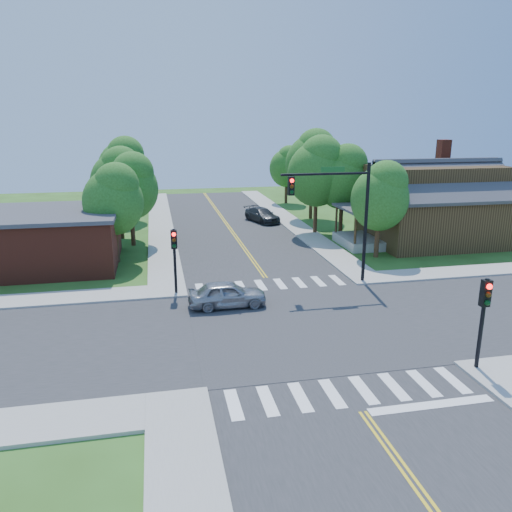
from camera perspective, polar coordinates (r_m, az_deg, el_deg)
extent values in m
plane|color=#31541A|center=(24.28, 5.02, -7.94)|extent=(100.00, 100.00, 0.00)
cube|color=#2D2D30|center=(24.27, 5.02, -7.90)|extent=(10.00, 90.00, 0.04)
cube|color=#2D2D30|center=(24.27, 5.02, -7.89)|extent=(90.00, 10.00, 0.04)
cube|color=#2D2D30|center=(24.28, 5.02, -7.94)|extent=(10.20, 10.20, 0.06)
cube|color=#9E9B93|center=(48.95, 3.61, 4.16)|extent=(2.20, 40.00, 0.14)
cube|color=#9E9B93|center=(47.30, -10.84, 3.52)|extent=(2.20, 40.00, 0.14)
cube|color=white|center=(29.23, -6.40, -3.76)|extent=(0.45, 2.00, 0.01)
cube|color=white|center=(29.35, -4.07, -3.62)|extent=(0.45, 2.00, 0.01)
cube|color=white|center=(29.52, -1.75, -3.48)|extent=(0.45, 2.00, 0.01)
cube|color=white|center=(29.73, 0.53, -3.33)|extent=(0.45, 2.00, 0.01)
cube|color=white|center=(29.99, 2.77, -3.18)|extent=(0.45, 2.00, 0.01)
cube|color=white|center=(30.30, 4.98, -3.03)|extent=(0.45, 2.00, 0.01)
cube|color=white|center=(30.65, 7.13, -2.87)|extent=(0.45, 2.00, 0.01)
cube|color=white|center=(31.04, 9.24, -2.72)|extent=(0.45, 2.00, 0.01)
cube|color=white|center=(18.04, -2.56, -16.58)|extent=(0.45, 2.00, 0.01)
cube|color=white|center=(18.23, 1.32, -16.20)|extent=(0.45, 2.00, 0.01)
cube|color=white|center=(18.50, 5.09, -15.75)|extent=(0.45, 2.00, 0.01)
cube|color=white|center=(18.84, 8.72, -15.26)|extent=(0.45, 2.00, 0.01)
cube|color=white|center=(19.25, 12.19, -14.73)|extent=(0.45, 2.00, 0.01)
cube|color=white|center=(19.73, 15.49, -14.17)|extent=(0.45, 2.00, 0.01)
cube|color=white|center=(20.26, 18.61, -13.61)|extent=(0.45, 2.00, 0.01)
cube|color=white|center=(20.85, 21.54, -13.03)|extent=(0.45, 2.00, 0.01)
cube|color=yellow|center=(48.95, -3.82, 4.13)|extent=(0.10, 37.50, 0.01)
cube|color=yellow|center=(48.97, -3.58, 4.14)|extent=(0.10, 37.50, 0.01)
cube|color=white|center=(19.02, 19.39, -15.87)|extent=(4.60, 0.45, 0.09)
cylinder|color=black|center=(30.13, 12.42, 3.56)|extent=(0.20, 0.20, 7.20)
cylinder|color=black|center=(28.71, 7.95, 9.27)|extent=(5.20, 0.14, 0.14)
cube|color=#19591E|center=(28.78, 8.77, 9.75)|extent=(1.40, 0.04, 0.30)
cube|color=black|center=(28.19, 4.03, 7.99)|extent=(0.34, 0.28, 1.05)
sphere|color=#FF0C0C|center=(27.99, 4.14, 8.58)|extent=(0.22, 0.22, 0.22)
sphere|color=#3F2605|center=(28.03, 4.12, 7.93)|extent=(0.22, 0.22, 0.22)
sphere|color=#05330F|center=(28.07, 4.11, 7.28)|extent=(0.22, 0.22, 0.22)
cylinder|color=black|center=(21.29, 24.36, -7.24)|extent=(0.16, 0.16, 3.80)
cube|color=black|center=(20.84, 24.76, -3.87)|extent=(0.34, 0.28, 1.05)
sphere|color=#FF0C0C|center=(20.62, 25.13, -3.19)|extent=(0.22, 0.22, 0.22)
sphere|color=#3F2605|center=(20.72, 25.03, -4.03)|extent=(0.22, 0.22, 0.22)
sphere|color=#05330F|center=(20.82, 24.93, -4.86)|extent=(0.22, 0.22, 0.22)
cylinder|color=black|center=(28.02, -9.25, -0.74)|extent=(0.16, 0.16, 3.80)
cube|color=black|center=(27.69, -9.37, 1.89)|extent=(0.34, 0.28, 1.05)
sphere|color=#FF0C0C|center=(27.45, -9.38, 2.45)|extent=(0.22, 0.22, 0.22)
sphere|color=#3F2605|center=(27.52, -9.35, 1.80)|extent=(0.22, 0.22, 0.22)
sphere|color=#05330F|center=(27.60, -9.32, 1.16)|extent=(0.22, 0.22, 0.22)
cube|color=black|center=(42.32, 19.59, 4.17)|extent=(10.00, 8.00, 4.00)
cube|color=#9E9B93|center=(39.81, 11.57, 1.66)|extent=(2.60, 4.50, 0.70)
cylinder|color=black|center=(37.32, 11.30, 2.73)|extent=(0.18, 0.18, 2.50)
cylinder|color=black|center=(40.95, 9.16, 3.95)|extent=(0.18, 0.18, 2.50)
cube|color=#38383D|center=(39.29, 11.77, 5.35)|extent=(2.80, 4.80, 0.18)
cube|color=maroon|center=(46.32, 20.24, 6.97)|extent=(0.90, 0.90, 7.11)
cube|color=maroon|center=(36.24, -23.51, 1.60)|extent=(10.00, 8.00, 3.50)
cube|color=#38383D|center=(35.88, -23.83, 4.47)|extent=(10.40, 8.40, 0.25)
cylinder|color=#382314|center=(36.57, 13.65, 1.83)|extent=(0.34, 0.34, 2.57)
ellipsoid|color=#285017|center=(36.02, 13.95, 6.32)|extent=(4.06, 3.85, 4.46)
sphere|color=#285017|center=(35.81, 14.65, 8.20)|extent=(2.97, 2.97, 2.97)
cylinder|color=#382314|center=(43.33, 9.67, 4.33)|extent=(0.34, 0.34, 2.86)
ellipsoid|color=#285017|center=(42.83, 9.87, 8.57)|extent=(4.51, 4.29, 4.96)
sphere|color=#285017|center=(42.62, 10.43, 10.35)|extent=(3.31, 3.31, 3.31)
cylinder|color=#382314|center=(49.85, 6.29, 6.13)|extent=(0.34, 0.34, 3.27)
ellipsoid|color=#285017|center=(49.39, 6.42, 10.37)|extent=(5.16, 4.90, 5.68)
sphere|color=#285017|center=(49.19, 6.88, 12.14)|extent=(3.78, 3.78, 3.78)
cylinder|color=#382314|center=(59.03, 3.45, 7.25)|extent=(0.34, 0.34, 2.50)
ellipsoid|color=#285017|center=(58.70, 3.50, 9.98)|extent=(3.94, 3.74, 4.34)
sphere|color=#285017|center=(58.48, 3.85, 11.12)|extent=(2.89, 2.89, 2.89)
cylinder|color=#382314|center=(35.62, -15.66, 1.32)|extent=(0.34, 0.34, 2.56)
ellipsoid|color=#285017|center=(35.05, -16.01, 5.92)|extent=(4.04, 3.84, 4.45)
sphere|color=#285017|center=(34.66, -15.68, 7.87)|extent=(2.96, 2.96, 2.96)
cylinder|color=#382314|center=(42.63, -15.14, 3.80)|extent=(0.34, 0.34, 2.82)
ellipsoid|color=#285017|center=(42.14, -15.44, 8.04)|extent=(4.45, 4.22, 4.89)
sphere|color=#285017|center=(41.78, -15.17, 9.85)|extent=(3.26, 3.26, 3.26)
cylinder|color=#382314|center=(50.46, -14.65, 5.69)|extent=(0.34, 0.34, 3.01)
ellipsoid|color=#285017|center=(50.02, -14.92, 9.53)|extent=(4.76, 4.52, 5.23)
sphere|color=#285017|center=(49.69, -14.70, 11.17)|extent=(3.49, 3.49, 3.49)
cylinder|color=#382314|center=(59.38, -14.07, 6.84)|extent=(0.34, 0.34, 2.43)
ellipsoid|color=#285017|center=(59.06, -14.25, 9.47)|extent=(3.83, 3.64, 4.21)
sphere|color=#285017|center=(58.75, -14.03, 10.58)|extent=(2.81, 2.81, 2.81)
cylinder|color=#382314|center=(43.22, 6.80, 4.59)|extent=(0.34, 0.34, 3.12)
ellipsoid|color=#285017|center=(42.70, 6.95, 9.24)|extent=(4.93, 4.68, 5.42)
sphere|color=#285017|center=(42.48, 7.49, 11.20)|extent=(3.61, 3.61, 3.61)
cylinder|color=#382314|center=(40.07, -13.92, 3.09)|extent=(0.34, 0.34, 2.71)
ellipsoid|color=#285017|center=(39.56, -14.21, 7.43)|extent=(4.28, 4.07, 4.71)
sphere|color=#285017|center=(39.20, -13.90, 9.27)|extent=(3.14, 3.14, 3.14)
imported|color=#9FA1A6|center=(26.25, -3.31, -4.44)|extent=(1.73, 4.11, 1.39)
imported|color=#2C2E31|center=(47.93, 0.71, 4.66)|extent=(4.64, 5.66, 1.31)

